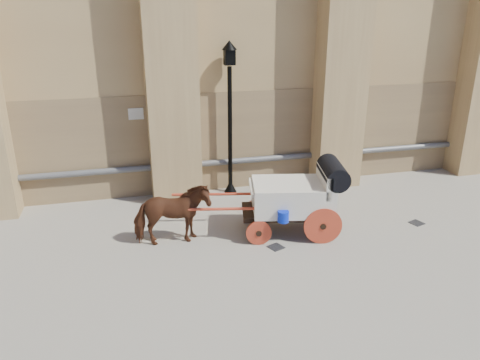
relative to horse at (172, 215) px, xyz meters
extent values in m
plane|color=gray|center=(1.43, -0.79, -0.75)|extent=(90.00, 90.00, 0.00)
cube|color=olive|center=(3.43, 3.36, 0.75)|extent=(44.00, 0.35, 3.00)
cylinder|color=#59595B|center=(3.43, 3.09, 0.15)|extent=(42.00, 0.18, 0.18)
cube|color=beige|center=(-0.57, 3.18, 1.75)|extent=(0.42, 0.04, 0.32)
imported|color=#562E18|center=(0.00, 0.00, 0.00)|extent=(0.84, 1.79, 1.50)
cube|color=black|center=(2.85, -0.08, -0.19)|extent=(2.40, 1.45, 0.12)
cube|color=silver|center=(2.95, -0.10, 0.22)|extent=(2.15, 1.64, 0.71)
cube|color=silver|center=(3.70, -0.25, 0.62)|extent=(0.41, 1.28, 0.56)
cube|color=silver|center=(2.10, 0.08, 0.47)|extent=(0.58, 1.17, 0.10)
cylinder|color=black|center=(3.89, -0.29, 0.83)|extent=(0.82, 1.36, 0.57)
cylinder|color=#BF3B22|center=(3.47, -0.85, -0.29)|extent=(0.91, 0.25, 0.92)
cylinder|color=#BF3B22|center=(3.72, 0.39, -0.29)|extent=(0.91, 0.25, 0.92)
cylinder|color=#BF3B22|center=(1.97, -0.54, -0.44)|extent=(0.61, 0.18, 0.61)
cylinder|color=#BF3B22|center=(2.23, 0.70, -0.44)|extent=(0.61, 0.18, 0.61)
cylinder|color=#BF3B22|center=(1.11, -0.18, 0.11)|extent=(2.40, 0.57, 0.07)
cylinder|color=#BF3B22|center=(1.30, 0.71, 0.11)|extent=(2.40, 0.57, 0.07)
cylinder|color=#0927CE|center=(2.51, -0.73, 0.01)|extent=(0.26, 0.26, 0.26)
cylinder|color=black|center=(2.06, 2.87, 1.13)|extent=(0.13, 0.13, 3.76)
cone|color=black|center=(2.06, 2.87, -0.56)|extent=(0.38, 0.38, 0.38)
cube|color=black|center=(2.06, 2.87, 3.27)|extent=(0.29, 0.29, 0.44)
cone|color=black|center=(2.06, 2.87, 3.59)|extent=(0.42, 0.42, 0.25)
cube|color=black|center=(2.33, -0.78, -0.74)|extent=(0.42, 0.42, 0.01)
cube|color=black|center=(6.32, -0.44, -0.74)|extent=(0.40, 0.40, 0.01)
camera|label=1|loc=(-0.85, -10.05, 4.68)|focal=35.00mm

